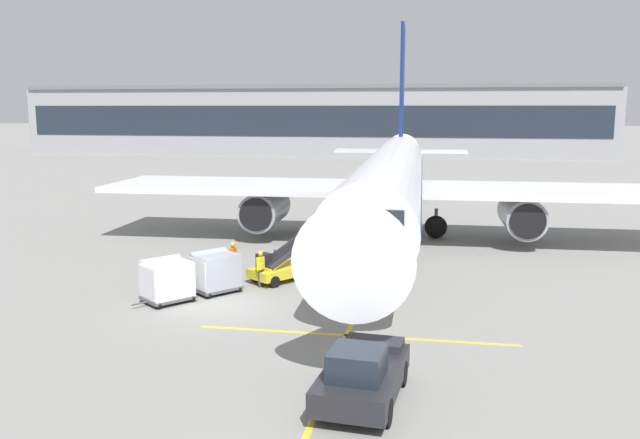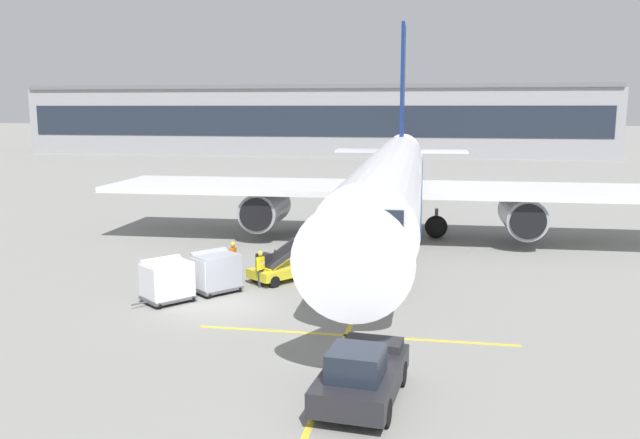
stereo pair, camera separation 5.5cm
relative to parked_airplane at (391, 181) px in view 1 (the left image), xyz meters
name	(u,v)px [view 1 (the left image)]	position (x,y,z in m)	size (l,w,h in m)	color
ground_plane	(227,307)	(-5.76, -15.85, -3.79)	(600.00, 600.00, 0.00)	gray
parked_airplane	(391,181)	(0.00, 0.00, 0.00)	(36.52, 46.85, 15.66)	white
belt_loader	(287,262)	(-4.27, -10.84, -2.93)	(4.22, 4.99, 2.97)	gold
baggage_cart_lead	(215,271)	(-7.04, -13.67, -2.79)	(2.50, 2.63, 1.91)	#515156
baggage_cart_second	(167,280)	(-8.58, -15.52, -2.79)	(2.50, 2.63, 1.91)	#515156
pushback_tug	(362,374)	(0.90, -23.87, -2.97)	(2.53, 4.59, 1.83)	#232328
ground_crew_by_loader	(261,266)	(-5.20, -12.44, -2.79)	(0.35, 0.55, 1.74)	#333847
ground_crew_by_carts	(233,256)	(-7.11, -10.67, -2.79)	(0.30, 0.57, 1.74)	black
ground_crew_marshaller	(218,268)	(-7.10, -13.03, -2.79)	(0.55, 0.34, 1.74)	black
safety_cone_engine_keepout	(323,233)	(-4.36, -0.15, -3.49)	(0.55, 0.55, 0.63)	black
safety_cone_wingtip	(292,244)	(-5.58, -3.94, -3.46)	(0.60, 0.60, 0.68)	black
apron_guidance_line_lead_in	(384,242)	(-0.28, -0.85, -3.79)	(0.20, 110.00, 0.01)	yellow
apron_guidance_line_stop_bar	(355,336)	(0.02, -18.41, -3.79)	(12.00, 0.20, 0.01)	yellow
terminal_building	(312,120)	(-19.81, 77.66, 2.29)	(103.46, 16.13, 12.27)	#939399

